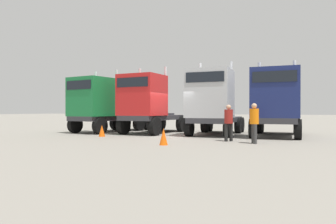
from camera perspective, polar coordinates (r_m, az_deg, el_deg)
The scene contains 9 objects.
ground at distance 18.42m, azimuth 1.57°, elevation -4.28°, with size 200.00×200.00×0.00m, color gray.
semi_truck_green at distance 21.58m, azimuth -12.06°, elevation 1.26°, with size 3.56×6.64×4.16m.
semi_truck_red at distance 19.99m, azimuth -3.55°, elevation 1.45°, with size 3.04×6.33×4.22m.
semi_truck_silver at distance 18.71m, azimuth 7.95°, elevation 1.77°, with size 2.58×5.78×4.38m.
semi_truck_navy at distance 18.32m, azimuth 18.77°, elevation 1.70°, with size 2.63×6.02×4.26m.
visitor_in_hivis at distance 14.55m, azimuth 15.20°, elevation -1.42°, with size 0.52×0.52×1.79m.
visitor_with_camera at distance 15.34m, azimuth 10.82°, elevation -1.43°, with size 0.57×0.57×1.74m.
traffic_cone_near at distance 18.22m, azimuth -11.77°, elevation -3.32°, with size 0.36×0.36×0.65m, color #F2590C.
traffic_cone_mid at distance 13.47m, azimuth -0.80°, elevation -4.45°, with size 0.36×0.36×0.71m, color #F2590C.
Camera 1 is at (6.40, -17.21, 1.47)m, focal length 33.98 mm.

